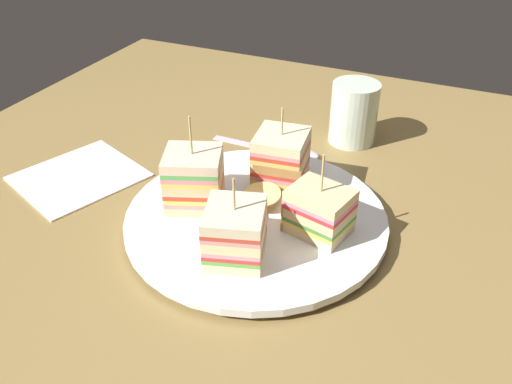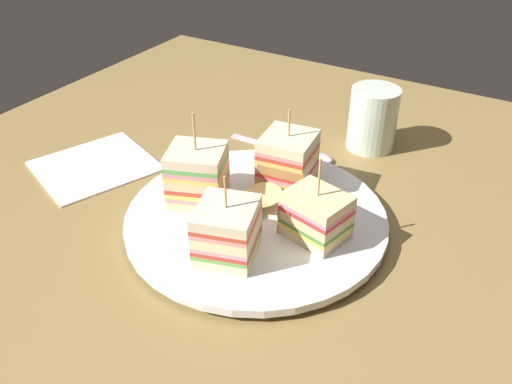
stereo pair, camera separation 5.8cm
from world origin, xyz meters
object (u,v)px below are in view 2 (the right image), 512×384
(sandwich_wedge_0, at_px, (315,216))
(chip_pile, at_px, (256,201))
(sandwich_wedge_3, at_px, (227,231))
(napkin, at_px, (94,165))
(drinking_glass, at_px, (372,123))
(sandwich_wedge_2, at_px, (198,175))
(spoon, at_px, (306,155))
(sandwich_wedge_1, at_px, (290,162))
(plate, at_px, (256,219))

(sandwich_wedge_0, relative_size, chip_pile, 1.20)
(sandwich_wedge_0, bearing_deg, sandwich_wedge_3, 62.00)
(napkin, distance_m, drinking_glass, 0.39)
(sandwich_wedge_0, height_order, sandwich_wedge_2, sandwich_wedge_2)
(chip_pile, bearing_deg, spoon, -174.50)
(sandwich_wedge_1, bearing_deg, plate, -9.75)
(chip_pile, distance_m, napkin, 0.25)
(drinking_glass, bearing_deg, plate, -10.04)
(chip_pile, bearing_deg, napkin, -87.74)
(sandwich_wedge_3, height_order, chip_pile, sandwich_wedge_3)
(chip_pile, distance_m, spoon, 0.16)
(sandwich_wedge_1, height_order, chip_pile, sandwich_wedge_1)
(chip_pile, xyz_separation_m, drinking_glass, (-0.23, 0.05, 0.01))
(spoon, bearing_deg, chip_pile, -83.83)
(sandwich_wedge_2, xyz_separation_m, sandwich_wedge_3, (0.06, 0.08, -0.00))
(sandwich_wedge_2, bearing_deg, sandwich_wedge_3, -59.17)
(sandwich_wedge_0, xyz_separation_m, sandwich_wedge_3, (0.07, -0.06, 0.00))
(plate, xyz_separation_m, napkin, (0.00, -0.25, -0.01))
(plate, xyz_separation_m, drinking_glass, (-0.24, 0.04, 0.03))
(napkin, height_order, drinking_glass, drinking_glass)
(sandwich_wedge_0, relative_size, sandwich_wedge_1, 0.95)
(napkin, bearing_deg, sandwich_wedge_2, 87.52)
(plate, xyz_separation_m, chip_pile, (-0.01, -0.01, 0.02))
(drinking_glass, bearing_deg, sandwich_wedge_3, -6.06)
(spoon, height_order, drinking_glass, drinking_glass)
(sandwich_wedge_3, bearing_deg, spoon, -10.05)
(sandwich_wedge_1, distance_m, sandwich_wedge_3, 0.15)
(spoon, height_order, napkin, spoon)
(sandwich_wedge_2, height_order, drinking_glass, sandwich_wedge_2)
(sandwich_wedge_0, height_order, chip_pile, sandwich_wedge_0)
(sandwich_wedge_2, bearing_deg, napkin, 156.13)
(sandwich_wedge_2, bearing_deg, sandwich_wedge_0, -18.44)
(sandwich_wedge_3, xyz_separation_m, drinking_glass, (-0.32, 0.03, -0.01))
(spoon, distance_m, napkin, 0.29)
(sandwich_wedge_3, bearing_deg, chip_pile, -6.90)
(sandwich_wedge_1, bearing_deg, chip_pile, -14.63)
(sandwich_wedge_2, distance_m, spoon, 0.19)
(drinking_glass, bearing_deg, napkin, -50.49)
(plate, height_order, sandwich_wedge_1, sandwich_wedge_1)
(plate, distance_m, sandwich_wedge_2, 0.08)
(sandwich_wedge_1, relative_size, drinking_glass, 1.13)
(plate, distance_m, sandwich_wedge_3, 0.08)
(sandwich_wedge_3, relative_size, napkin, 0.64)
(sandwich_wedge_2, relative_size, chip_pile, 1.40)
(chip_pile, bearing_deg, sandwich_wedge_3, 10.27)
(sandwich_wedge_1, xyz_separation_m, spoon, (-0.10, -0.02, -0.05))
(sandwich_wedge_1, bearing_deg, drinking_glass, 159.68)
(sandwich_wedge_0, relative_size, napkin, 0.65)
(sandwich_wedge_0, bearing_deg, plate, 12.75)
(sandwich_wedge_1, height_order, sandwich_wedge_2, sandwich_wedge_2)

